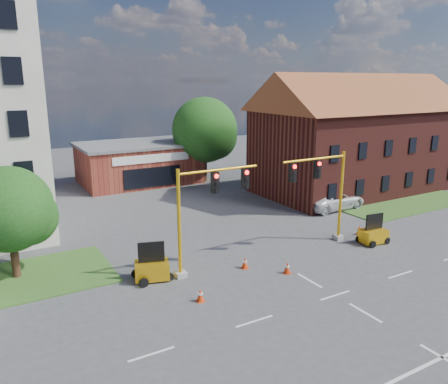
{
  "coord_description": "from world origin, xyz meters",
  "views": [
    {
      "loc": [
        -15.17,
        -14.87,
        10.73
      ],
      "look_at": [
        -0.87,
        10.0,
        3.4
      ],
      "focal_mm": 35.0,
      "sensor_mm": 36.0,
      "label": 1
    }
  ],
  "objects_px": {
    "trailer_east": "(373,234)",
    "signal_mast_west": "(206,206)",
    "signal_mast_east": "(323,188)",
    "trailer_west": "(152,268)",
    "pickup_white": "(333,200)"
  },
  "relations": [
    {
      "from": "trailer_east",
      "to": "signal_mast_west",
      "type": "bearing_deg",
      "value": 179.1
    },
    {
      "from": "signal_mast_east",
      "to": "trailer_west",
      "type": "height_order",
      "value": "signal_mast_east"
    },
    {
      "from": "signal_mast_west",
      "to": "trailer_west",
      "type": "bearing_deg",
      "value": 171.66
    },
    {
      "from": "trailer_west",
      "to": "trailer_east",
      "type": "height_order",
      "value": "trailer_west"
    },
    {
      "from": "pickup_white",
      "to": "trailer_west",
      "type": "bearing_deg",
      "value": 105.26
    },
    {
      "from": "signal_mast_west",
      "to": "trailer_west",
      "type": "height_order",
      "value": "signal_mast_west"
    },
    {
      "from": "signal_mast_west",
      "to": "pickup_white",
      "type": "height_order",
      "value": "signal_mast_west"
    },
    {
      "from": "trailer_west",
      "to": "signal_mast_east",
      "type": "bearing_deg",
      "value": 15.08
    },
    {
      "from": "signal_mast_west",
      "to": "pickup_white",
      "type": "xyz_separation_m",
      "value": [
        15.35,
        5.81,
        -3.11
      ]
    },
    {
      "from": "signal_mast_west",
      "to": "trailer_east",
      "type": "distance_m",
      "value": 12.45
    },
    {
      "from": "trailer_east",
      "to": "pickup_white",
      "type": "relative_size",
      "value": 0.34
    },
    {
      "from": "trailer_east",
      "to": "signal_mast_east",
      "type": "bearing_deg",
      "value": 159.08
    },
    {
      "from": "signal_mast_east",
      "to": "trailer_west",
      "type": "bearing_deg",
      "value": 177.77
    },
    {
      "from": "trailer_west",
      "to": "trailer_east",
      "type": "xyz_separation_m",
      "value": [
        15.04,
        -2.16,
        -0.04
      ]
    },
    {
      "from": "trailer_east",
      "to": "pickup_white",
      "type": "distance_m",
      "value": 8.28
    }
  ]
}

